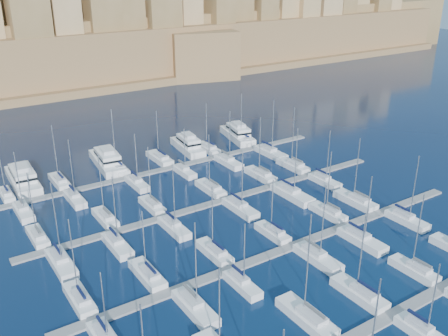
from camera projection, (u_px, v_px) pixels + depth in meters
ground at (250, 221)px, 96.63m from camera, size 600.00×600.00×0.00m
pontoon_near at (392, 316)px, 70.31m from camera, size 84.00×2.00×0.40m
pontoon_mid_near at (290, 247)px, 87.29m from camera, size 84.00×2.00×0.40m
pontoon_mid_far at (222, 201)px, 104.27m from camera, size 84.00×2.00×0.40m
pontoon_far at (172, 167)px, 121.25m from camera, size 84.00×2.00×0.40m
sailboat_2 at (307, 317)px, 69.25m from camera, size 3.03×10.11×16.88m
sailboat_3 at (360, 293)px, 74.21m from camera, size 2.84×9.48×13.94m
sailboat_4 at (414, 270)px, 79.93m from camera, size 2.52×8.39×14.22m
sailboat_9 at (423, 333)px, 66.41m from camera, size 2.41×8.05×12.07m
sailboat_12 at (80, 299)px, 72.95m from camera, size 2.60×8.65×13.98m
sailboat_13 at (148, 275)px, 78.68m from camera, size 2.71×9.04×12.05m
sailboat_14 at (214, 252)px, 84.82m from camera, size 2.60×8.67×13.04m
sailboat_15 at (273, 233)px, 90.90m from camera, size 2.41×8.04×11.47m
sailboat_16 at (328, 213)px, 98.23m from camera, size 2.54×8.48×13.66m
sailboat_17 at (356, 201)px, 103.10m from camera, size 2.98×9.93×14.50m
sailboat_19 at (195, 307)px, 71.28m from camera, size 2.83×9.45×15.01m
sailboat_20 at (242, 284)px, 76.44m from camera, size 2.32×7.74×11.71m
sailboat_21 at (317, 257)px, 83.27m from camera, size 2.86×9.54×14.51m
sailboat_22 at (362, 240)px, 88.61m from camera, size 2.90×9.66×13.53m
sailboat_23 at (407, 220)px, 95.51m from camera, size 2.63×8.78×14.32m
sailboat_24 at (38, 237)px, 89.55m from camera, size 2.48×8.26×13.38m
sailboat_25 at (105, 218)px, 96.17m from camera, size 2.58×8.59×13.88m
sailboat_26 at (152, 206)px, 101.07m from camera, size 2.48×8.25×13.49m
sailboat_27 at (211, 188)px, 108.67m from camera, size 2.74×9.14×13.27m
sailboat_28 at (260, 175)px, 115.64m from camera, size 2.78×9.27×14.70m
sailboat_29 at (293, 166)px, 120.85m from camera, size 2.87×9.57×15.46m
sailboat_30 at (61, 263)px, 81.79m from camera, size 2.89×9.63×15.72m
sailboat_31 at (117, 245)px, 87.06m from camera, size 2.69×8.95×14.18m
sailboat_32 at (174, 227)px, 92.78m from camera, size 2.67×8.91×14.00m
sailboat_33 at (240, 208)px, 100.11m from camera, size 2.86×9.52×13.58m
sailboat_34 at (292, 194)px, 106.05m from camera, size 3.33×11.10×15.90m
sailboat_35 at (324, 181)px, 112.51m from camera, size 2.54×8.47×13.04m
sailboat_36 at (6, 195)px, 105.78m from camera, size 2.27×7.57×11.79m
sailboat_37 at (60, 181)px, 112.20m from camera, size 2.73×9.11×14.06m
sailboat_38 at (117, 168)px, 119.42m from camera, size 2.89×9.63×15.52m
sailboat_39 at (160, 158)px, 125.37m from camera, size 3.00×10.00×13.25m
sailboat_40 at (208, 148)px, 132.11m from camera, size 2.71×9.05×13.16m
sailboat_41 at (242, 141)px, 137.85m from camera, size 2.76×9.20×14.15m
sailboat_42 at (23, 211)px, 98.68m from camera, size 2.63×8.76×13.77m
sailboat_43 at (75, 199)px, 104.04m from camera, size 2.56×8.52×14.20m
sailboat_44 at (137, 183)px, 111.22m from camera, size 2.55×8.49×12.78m
sailboat_45 at (184, 171)px, 117.61m from camera, size 2.40×7.99×11.70m
sailboat_46 at (228, 162)px, 123.20m from camera, size 2.82×9.39×14.18m
sailboat_47 at (270, 152)px, 129.21m from camera, size 3.17×10.56×15.16m
motor_yacht_a at (23, 178)px, 111.59m from camera, size 5.70×17.15×5.25m
motor_yacht_b at (107, 160)px, 121.65m from camera, size 6.86×17.38×5.25m
motor_yacht_c at (188, 145)px, 131.81m from camera, size 5.86×14.72×5.25m
motor_yacht_d at (238, 133)px, 140.56m from camera, size 7.64×16.05×5.25m
fortified_city at (34, 43)px, 210.74m from camera, size 460.00×108.95×59.52m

